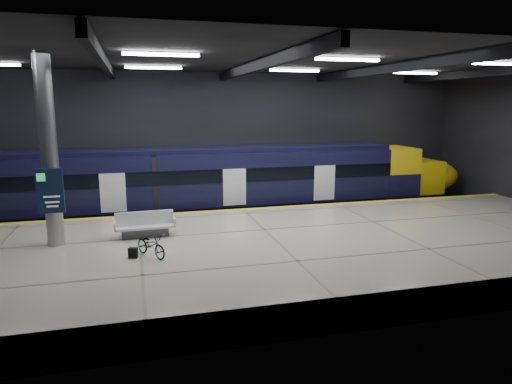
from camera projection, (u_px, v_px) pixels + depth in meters
name	position (u px, v px, depth m)	size (l,w,h in m)	color
ground	(258.00, 248.00, 20.04)	(30.00, 30.00, 0.00)	black
room_shell	(258.00, 116.00, 18.96)	(30.10, 16.10, 8.05)	black
platform	(275.00, 253.00, 17.57)	(30.00, 11.00, 1.10)	beige
safety_strip	(243.00, 209.00, 22.44)	(30.00, 0.40, 0.01)	yellow
rails	(232.00, 217.00, 25.25)	(30.00, 1.52, 0.16)	gray
train	(207.00, 183.00, 24.52)	(29.40, 2.84, 3.79)	black
bench	(145.00, 228.00, 17.83)	(2.33, 1.03, 1.01)	#595B60
bicycle	(151.00, 245.00, 15.48)	(0.53, 1.53, 0.81)	#99999E
pannier_bag	(133.00, 253.00, 15.37)	(0.30, 0.18, 0.35)	black
info_column	(49.00, 154.00, 16.20)	(0.90, 0.78, 6.90)	#9EA0A5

